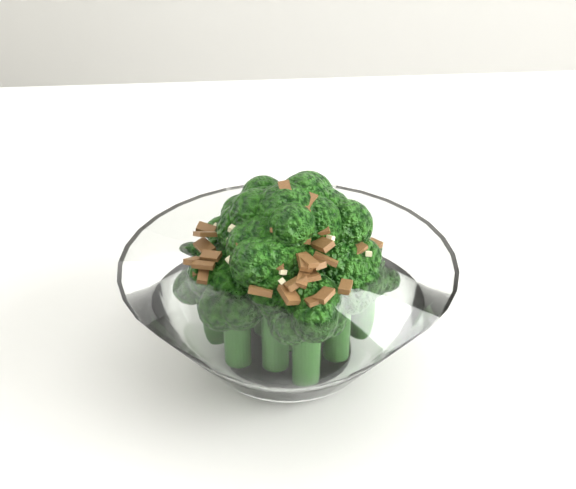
% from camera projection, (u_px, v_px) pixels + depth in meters
% --- Properties ---
extents(table, '(1.42, 1.23, 0.75)m').
position_uv_depth(table, '(322.00, 313.00, 0.69)').
color(table, white).
rests_on(table, ground).
extents(broccoli_dish, '(0.21, 0.21, 0.13)m').
position_uv_depth(broccoli_dish, '(288.00, 295.00, 0.51)').
color(broccoli_dish, white).
rests_on(broccoli_dish, table).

